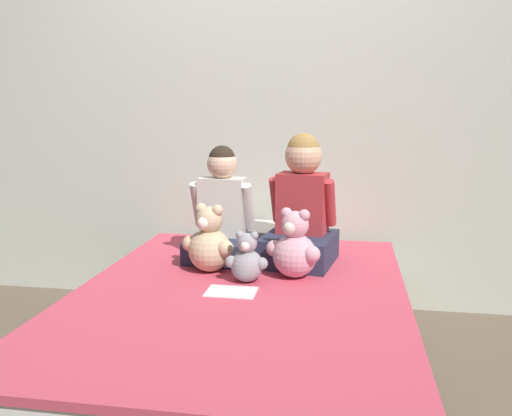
{
  "coord_description": "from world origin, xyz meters",
  "views": [
    {
      "loc": [
        0.43,
        -2.15,
        1.19
      ],
      "look_at": [
        0.0,
        0.4,
        0.71
      ],
      "focal_mm": 38.0,
      "sensor_mm": 36.0,
      "label": 1
    }
  ],
  "objects_px": {
    "bed": "(241,337)",
    "teddy_bear_held_by_right_child": "(294,249)",
    "child_on_left": "(221,214)",
    "teddy_bear_held_by_left_child": "(209,243)",
    "teddy_bear_between_children": "(247,261)",
    "sign_card": "(231,292)",
    "pillow_at_headboard": "(267,236)",
    "child_on_right": "(301,211)"
  },
  "relations": [
    {
      "from": "child_on_right",
      "to": "teddy_bear_held_by_left_child",
      "type": "relative_size",
      "value": 1.99
    },
    {
      "from": "child_on_left",
      "to": "child_on_right",
      "type": "bearing_deg",
      "value": 4.72
    },
    {
      "from": "teddy_bear_held_by_left_child",
      "to": "sign_card",
      "type": "distance_m",
      "value": 0.35
    },
    {
      "from": "teddy_bear_held_by_right_child",
      "to": "teddy_bear_held_by_left_child",
      "type": "bearing_deg",
      "value": -161.35
    },
    {
      "from": "child_on_right",
      "to": "teddy_bear_held_by_right_child",
      "type": "xyz_separation_m",
      "value": [
        -0.01,
        -0.27,
        -0.13
      ]
    },
    {
      "from": "child_on_left",
      "to": "teddy_bear_held_by_left_child",
      "type": "xyz_separation_m",
      "value": [
        -0.0,
        -0.24,
        -0.09
      ]
    },
    {
      "from": "teddy_bear_between_children",
      "to": "sign_card",
      "type": "bearing_deg",
      "value": -102.76
    },
    {
      "from": "teddy_bear_held_by_left_child",
      "to": "pillow_at_headboard",
      "type": "distance_m",
      "value": 0.56
    },
    {
      "from": "child_on_left",
      "to": "teddy_bear_between_children",
      "type": "xyz_separation_m",
      "value": [
        0.2,
        -0.36,
        -0.13
      ]
    },
    {
      "from": "child_on_left",
      "to": "teddy_bear_held_by_left_child",
      "type": "relative_size",
      "value": 1.78
    },
    {
      "from": "pillow_at_headboard",
      "to": "child_on_right",
      "type": "bearing_deg",
      "value": -52.72
    },
    {
      "from": "bed",
      "to": "teddy_bear_held_by_right_child",
      "type": "bearing_deg",
      "value": 45.82
    },
    {
      "from": "teddy_bear_held_by_right_child",
      "to": "teddy_bear_between_children",
      "type": "bearing_deg",
      "value": -131.39
    },
    {
      "from": "teddy_bear_held_by_right_child",
      "to": "pillow_at_headboard",
      "type": "relative_size",
      "value": 0.6
    },
    {
      "from": "teddy_bear_held_by_left_child",
      "to": "teddy_bear_held_by_right_child",
      "type": "bearing_deg",
      "value": 14.51
    },
    {
      "from": "teddy_bear_held_by_left_child",
      "to": "pillow_at_headboard",
      "type": "height_order",
      "value": "teddy_bear_held_by_left_child"
    },
    {
      "from": "child_on_left",
      "to": "sign_card",
      "type": "bearing_deg",
      "value": -68.43
    },
    {
      "from": "pillow_at_headboard",
      "to": "sign_card",
      "type": "height_order",
      "value": "pillow_at_headboard"
    },
    {
      "from": "pillow_at_headboard",
      "to": "bed",
      "type": "bearing_deg",
      "value": -90.0
    },
    {
      "from": "bed",
      "to": "teddy_bear_held_by_right_child",
      "type": "distance_m",
      "value": 0.46
    },
    {
      "from": "child_on_right",
      "to": "teddy_bear_held_by_right_child",
      "type": "height_order",
      "value": "child_on_right"
    },
    {
      "from": "teddy_bear_between_children",
      "to": "pillow_at_headboard",
      "type": "xyz_separation_m",
      "value": [
        -0.01,
        0.65,
        -0.04
      ]
    },
    {
      "from": "teddy_bear_between_children",
      "to": "child_on_left",
      "type": "bearing_deg",
      "value": 120.59
    },
    {
      "from": "teddy_bear_between_children",
      "to": "sign_card",
      "type": "relative_size",
      "value": 1.09
    },
    {
      "from": "child_on_right",
      "to": "child_on_left",
      "type": "bearing_deg",
      "value": -170.15
    },
    {
      "from": "teddy_bear_held_by_left_child",
      "to": "teddy_bear_held_by_right_child",
      "type": "xyz_separation_m",
      "value": [
        0.4,
        -0.02,
        -0.0
      ]
    },
    {
      "from": "bed",
      "to": "child_on_left",
      "type": "bearing_deg",
      "value": 111.95
    },
    {
      "from": "child_on_left",
      "to": "teddy_bear_held_by_right_child",
      "type": "height_order",
      "value": "child_on_left"
    },
    {
      "from": "child_on_right",
      "to": "teddy_bear_held_by_right_child",
      "type": "relative_size",
      "value": 2.01
    },
    {
      "from": "pillow_at_headboard",
      "to": "sign_card",
      "type": "xyz_separation_m",
      "value": [
        -0.03,
        -0.8,
        -0.05
      ]
    },
    {
      "from": "child_on_left",
      "to": "teddy_bear_held_by_right_child",
      "type": "relative_size",
      "value": 1.81
    },
    {
      "from": "child_on_left",
      "to": "teddy_bear_held_by_right_child",
      "type": "xyz_separation_m",
      "value": [
        0.4,
        -0.26,
        -0.09
      ]
    },
    {
      "from": "child_on_right",
      "to": "teddy_bear_between_children",
      "type": "distance_m",
      "value": 0.45
    },
    {
      "from": "teddy_bear_between_children",
      "to": "bed",
      "type": "bearing_deg",
      "value": -91.76
    },
    {
      "from": "teddy_bear_held_by_right_child",
      "to": "sign_card",
      "type": "xyz_separation_m",
      "value": [
        -0.24,
        -0.25,
        -0.13
      ]
    },
    {
      "from": "sign_card",
      "to": "child_on_right",
      "type": "bearing_deg",
      "value": 64.54
    },
    {
      "from": "teddy_bear_between_children",
      "to": "teddy_bear_held_by_left_child",
      "type": "bearing_deg",
      "value": 150.15
    },
    {
      "from": "bed",
      "to": "pillow_at_headboard",
      "type": "xyz_separation_m",
      "value": [
        0.0,
        0.76,
        0.27
      ]
    },
    {
      "from": "teddy_bear_held_by_right_child",
      "to": "sign_card",
      "type": "bearing_deg",
      "value": -111.52
    },
    {
      "from": "bed",
      "to": "teddy_bear_held_by_right_child",
      "type": "relative_size",
      "value": 6.02
    },
    {
      "from": "child_on_right",
      "to": "bed",
      "type": "bearing_deg",
      "value": -104.61
    },
    {
      "from": "teddy_bear_held_by_left_child",
      "to": "pillow_at_headboard",
      "type": "xyz_separation_m",
      "value": [
        0.19,
        0.52,
        -0.08
      ]
    }
  ]
}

